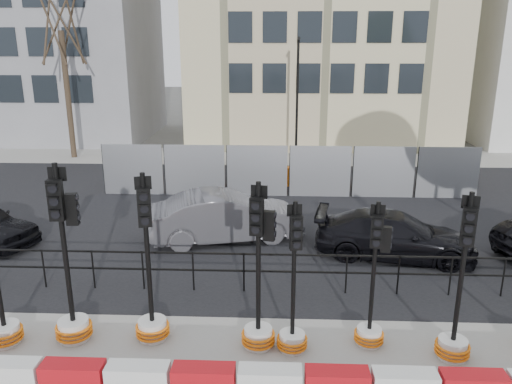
{
  "coord_description": "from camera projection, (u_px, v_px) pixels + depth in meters",
  "views": [
    {
      "loc": [
        -0.46,
        -9.48,
        5.67
      ],
      "look_at": [
        -0.99,
        3.0,
        1.95
      ],
      "focal_mm": 35.0,
      "sensor_mm": 36.0,
      "label": 1
    }
  ],
  "objects": [
    {
      "name": "ground",
      "position": [
        296.0,
        320.0,
        10.68
      ],
      "size": [
        120.0,
        120.0,
        0.0
      ],
      "primitive_type": "plane",
      "color": "#51514C",
      "rests_on": "ground"
    },
    {
      "name": "road",
      "position": [
        289.0,
        213.0,
        17.38
      ],
      "size": [
        40.0,
        14.0,
        0.03
      ],
      "primitive_type": "cube",
      "color": "black",
      "rests_on": "ground"
    },
    {
      "name": "sidewalk_far",
      "position": [
        285.0,
        157.0,
        26.0
      ],
      "size": [
        40.0,
        4.0,
        0.02
      ],
      "primitive_type": "cube",
      "color": "gray",
      "rests_on": "ground"
    },
    {
      "name": "building_grey",
      "position": [
        56.0,
        21.0,
        30.3
      ],
      "size": [
        11.0,
        9.06,
        14.0
      ],
      "color": "gray",
      "rests_on": "ground"
    },
    {
      "name": "kerb_railing",
      "position": [
        295.0,
        266.0,
        11.63
      ],
      "size": [
        18.0,
        0.04,
        1.0
      ],
      "color": "black",
      "rests_on": "ground"
    },
    {
      "name": "heras_fencing",
      "position": [
        302.0,
        175.0,
        19.91
      ],
      "size": [
        14.33,
        1.72,
        2.0
      ],
      "color": "#94969C",
      "rests_on": "ground"
    },
    {
      "name": "lamp_post_far",
      "position": [
        297.0,
        97.0,
        24.08
      ],
      "size": [
        0.12,
        0.56,
        6.0
      ],
      "color": "black",
      "rests_on": "ground"
    },
    {
      "name": "tree_bare_far",
      "position": [
        60.0,
        23.0,
        24.07
      ],
      "size": [
        2.0,
        2.0,
        9.0
      ],
      "color": "#473828",
      "rests_on": "ground"
    },
    {
      "name": "traffic_signal_a",
      "position": [
        1.0,
        312.0,
        9.62
      ],
      "size": [
        0.67,
        0.67,
        3.42
      ],
      "rotation": [
        0.0,
        0.0,
        0.26
      ],
      "color": "white",
      "rests_on": "ground"
    },
    {
      "name": "traffic_signal_b",
      "position": [
        71.0,
        301.0,
        9.71
      ],
      "size": [
        0.71,
        0.71,
        3.62
      ],
      "rotation": [
        0.0,
        0.0,
        0.07
      ],
      "color": "white",
      "rests_on": "ground"
    },
    {
      "name": "traffic_signal_c",
      "position": [
        151.0,
        307.0,
        9.79
      ],
      "size": [
        0.68,
        0.68,
        3.43
      ],
      "rotation": [
        0.0,
        0.0,
        0.26
      ],
      "color": "white",
      "rests_on": "ground"
    },
    {
      "name": "traffic_signal_d",
      "position": [
        259.0,
        310.0,
        9.5
      ],
      "size": [
        0.66,
        0.66,
        3.34
      ],
      "rotation": [
        0.0,
        0.0,
        -0.2
      ],
      "color": "white",
      "rests_on": "ground"
    },
    {
      "name": "traffic_signal_e",
      "position": [
        293.0,
        322.0,
        9.44
      ],
      "size": [
        0.59,
        0.59,
        3.01
      ],
      "rotation": [
        0.0,
        0.0,
        0.18
      ],
      "color": "white",
      "rests_on": "ground"
    },
    {
      "name": "traffic_signal_f",
      "position": [
        371.0,
        313.0,
        9.6
      ],
      "size": [
        0.58,
        0.58,
        2.95
      ],
      "rotation": [
        0.0,
        0.0,
        -0.16
      ],
      "color": "white",
      "rests_on": "ground"
    },
    {
      "name": "traffic_signal_g",
      "position": [
        455.0,
        327.0,
        9.19
      ],
      "size": [
        0.64,
        0.64,
        3.26
      ],
      "rotation": [
        0.0,
        0.0,
        -0.29
      ],
      "color": "white",
      "rests_on": "ground"
    },
    {
      "name": "car_b",
      "position": [
        225.0,
        217.0,
        14.83
      ],
      "size": [
        3.72,
        5.24,
        1.48
      ],
      "primitive_type": "imported",
      "rotation": [
        0.0,
        0.0,
        1.82
      ],
      "color": "#4D4C51",
      "rests_on": "ground"
    },
    {
      "name": "car_c",
      "position": [
        394.0,
        235.0,
        13.7
      ],
      "size": [
        3.29,
        4.95,
        1.26
      ],
      "primitive_type": "imported",
      "rotation": [
        0.0,
        0.0,
        1.39
      ],
      "color": "black",
      "rests_on": "ground"
    }
  ]
}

